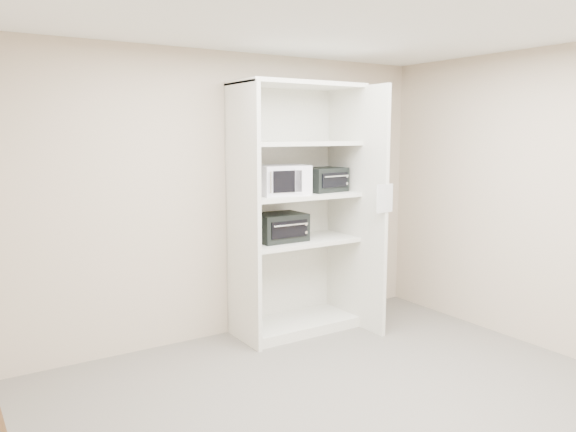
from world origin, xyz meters
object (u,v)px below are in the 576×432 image
microwave (282,180)px  toaster_oven_upper (324,180)px  shelving_unit (301,217)px  toaster_oven_lower (279,227)px

microwave → toaster_oven_upper: 0.50m
shelving_unit → toaster_oven_upper: (0.28, 0.01, 0.36)m
shelving_unit → toaster_oven_upper: 0.46m
shelving_unit → microwave: 0.44m
shelving_unit → microwave: shelving_unit is taller
microwave → shelving_unit: bearing=9.2°
shelving_unit → microwave: (-0.22, -0.01, 0.38)m
toaster_oven_upper → shelving_unit: bearing=174.3°
shelving_unit → toaster_oven_upper: bearing=1.6°
toaster_oven_upper → toaster_oven_lower: size_ratio=0.87×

